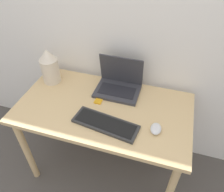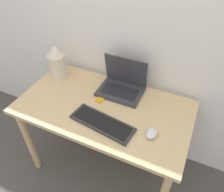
{
  "view_description": "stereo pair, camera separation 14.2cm",
  "coord_description": "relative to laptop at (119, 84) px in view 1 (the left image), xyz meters",
  "views": [
    {
      "loc": [
        0.37,
        -0.68,
        1.76
      ],
      "look_at": [
        0.06,
        0.34,
        0.82
      ],
      "focal_mm": 35.0,
      "sensor_mm": 36.0,
      "label": 1
    },
    {
      "loc": [
        0.5,
        -0.63,
        1.76
      ],
      "look_at": [
        0.06,
        0.34,
        0.82
      ],
      "focal_mm": 35.0,
      "sensor_mm": 36.0,
      "label": 2
    }
  ],
  "objects": [
    {
      "name": "desk",
      "position": [
        -0.05,
        -0.21,
        -0.15
      ],
      "size": [
        1.19,
        0.65,
        0.72
      ],
      "color": "tan",
      "rests_on": "ground_plane"
    },
    {
      "name": "vase",
      "position": [
        -0.52,
        -0.05,
        0.08
      ],
      "size": [
        0.13,
        0.13,
        0.27
      ],
      "color": "beige",
      "rests_on": "desk"
    },
    {
      "name": "wall_back",
      "position": [
        -0.05,
        0.18,
        0.47
      ],
      "size": [
        6.0,
        0.05,
        2.5
      ],
      "color": "white",
      "rests_on": "ground_plane"
    },
    {
      "name": "laptop",
      "position": [
        0.0,
        0.0,
        0.0
      ],
      "size": [
        0.32,
        0.24,
        0.25
      ],
      "color": "#333338",
      "rests_on": "desk"
    },
    {
      "name": "mp3_player",
      "position": [
        -0.1,
        -0.18,
        -0.05
      ],
      "size": [
        0.05,
        0.05,
        0.01
      ],
      "color": "orange",
      "rests_on": "desk"
    },
    {
      "name": "keyboard",
      "position": [
        0.02,
        -0.36,
        -0.04
      ],
      "size": [
        0.43,
        0.2,
        0.02
      ],
      "color": "#2D2D2D",
      "rests_on": "desk"
    },
    {
      "name": "mouse",
      "position": [
        0.32,
        -0.32,
        -0.04
      ],
      "size": [
        0.07,
        0.09,
        0.03
      ],
      "color": "silver",
      "rests_on": "desk"
    }
  ]
}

